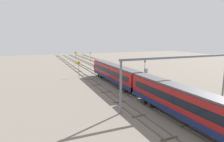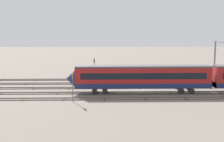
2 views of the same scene
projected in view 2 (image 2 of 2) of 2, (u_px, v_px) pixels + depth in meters
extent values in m
plane|color=slate|center=(140.00, 88.00, 65.19)|extent=(198.13, 198.13, 0.00)
cube|color=#59544C|center=(135.00, 79.00, 74.88)|extent=(182.13, 0.07, 0.16)
cube|color=#59544C|center=(136.00, 80.00, 73.46)|extent=(182.13, 0.07, 0.16)
cube|color=#473828|center=(201.00, 79.00, 74.49)|extent=(0.24, 2.40, 0.08)
cube|color=#473828|center=(168.00, 79.00, 74.33)|extent=(0.24, 2.40, 0.08)
cube|color=#473828|center=(135.00, 79.00, 74.17)|extent=(0.24, 2.40, 0.08)
cube|color=#473828|center=(102.00, 80.00, 74.01)|extent=(0.24, 2.40, 0.08)
cube|color=#473828|center=(69.00, 80.00, 73.86)|extent=(0.24, 2.40, 0.08)
cube|color=#473828|center=(35.00, 80.00, 73.70)|extent=(0.24, 2.40, 0.08)
cube|color=#473828|center=(2.00, 80.00, 73.54)|extent=(0.24, 2.40, 0.08)
cube|color=#59544C|center=(137.00, 83.00, 70.38)|extent=(182.13, 0.07, 0.16)
cube|color=#59544C|center=(138.00, 84.00, 68.96)|extent=(182.13, 0.07, 0.16)
cube|color=#473828|center=(203.00, 83.00, 69.98)|extent=(0.24, 2.40, 0.08)
cube|color=#473828|center=(159.00, 83.00, 69.78)|extent=(0.24, 2.40, 0.08)
cube|color=#473828|center=(115.00, 83.00, 69.58)|extent=(0.24, 2.40, 0.08)
cube|color=#473828|center=(71.00, 84.00, 69.38)|extent=(0.24, 2.40, 0.08)
cube|color=#473828|center=(26.00, 84.00, 69.18)|extent=(0.24, 2.40, 0.08)
cube|color=#59544C|center=(139.00, 87.00, 65.89)|extent=(182.13, 0.07, 0.16)
cube|color=#59544C|center=(140.00, 88.00, 64.47)|extent=(182.13, 0.07, 0.16)
cube|color=#473828|center=(209.00, 87.00, 65.48)|extent=(0.24, 2.40, 0.08)
cube|color=#473828|center=(175.00, 88.00, 65.33)|extent=(0.24, 2.40, 0.08)
cube|color=#473828|center=(140.00, 88.00, 65.18)|extent=(0.24, 2.40, 0.08)
cube|color=#473828|center=(105.00, 88.00, 65.04)|extent=(0.24, 2.40, 0.08)
cube|color=#473828|center=(69.00, 88.00, 64.89)|extent=(0.24, 2.40, 0.08)
cube|color=#473828|center=(34.00, 88.00, 64.74)|extent=(0.24, 2.40, 0.08)
cube|color=#59544C|center=(142.00, 92.00, 61.39)|extent=(182.13, 0.07, 0.16)
cube|color=#59544C|center=(143.00, 93.00, 59.97)|extent=(182.13, 0.07, 0.16)
cube|color=#473828|center=(170.00, 93.00, 60.80)|extent=(0.24, 2.40, 0.08)
cube|color=#473828|center=(114.00, 93.00, 60.58)|extent=(0.24, 2.40, 0.08)
cube|color=#473828|center=(57.00, 93.00, 60.36)|extent=(0.24, 2.40, 0.08)
cube|color=#473828|center=(0.00, 93.00, 60.13)|extent=(0.24, 2.40, 0.08)
cube|color=#59544C|center=(145.00, 97.00, 56.90)|extent=(182.13, 0.07, 0.16)
cube|color=#59544C|center=(146.00, 99.00, 55.48)|extent=(182.13, 0.07, 0.16)
cube|color=#473828|center=(186.00, 98.00, 56.34)|extent=(0.24, 2.40, 0.08)
cube|color=#473828|center=(145.00, 99.00, 56.19)|extent=(0.24, 2.40, 0.08)
cube|color=#473828|center=(105.00, 99.00, 56.05)|extent=(0.24, 2.40, 0.08)
cube|color=#473828|center=(64.00, 99.00, 55.90)|extent=(0.24, 2.40, 0.08)
cube|color=#473828|center=(23.00, 99.00, 55.75)|extent=(0.24, 2.40, 0.08)
cube|color=maroon|center=(143.00, 77.00, 60.27)|extent=(24.00, 2.90, 3.60)
cube|color=navy|center=(143.00, 85.00, 60.47)|extent=(24.00, 2.94, 0.90)
cube|color=#4C4C51|center=(143.00, 66.00, 59.97)|extent=(24.00, 2.50, 0.30)
cube|color=black|center=(142.00, 74.00, 61.64)|extent=(22.00, 0.04, 1.10)
cube|color=black|center=(144.00, 76.00, 58.76)|extent=(22.00, 0.04, 1.10)
cylinder|color=black|center=(190.00, 89.00, 60.79)|extent=(0.90, 2.70, 0.90)
cylinder|color=black|center=(180.00, 90.00, 60.75)|extent=(0.90, 2.70, 0.90)
cylinder|color=black|center=(105.00, 90.00, 60.46)|extent=(0.90, 2.70, 0.90)
cylinder|color=black|center=(95.00, 90.00, 60.42)|extent=(0.90, 2.70, 0.90)
cone|color=navy|center=(71.00, 79.00, 60.01)|extent=(1.60, 3.24, 3.24)
cylinder|color=slate|center=(215.00, 60.00, 76.63)|extent=(0.36, 0.36, 8.13)
cylinder|color=#4C4C51|center=(73.00, 87.00, 53.86)|extent=(0.12, 0.12, 4.70)
cylinder|color=yellow|center=(72.00, 76.00, 53.58)|extent=(0.05, 1.05, 1.05)
cube|color=black|center=(72.00, 76.00, 53.58)|extent=(0.02, 0.47, 0.12)
cylinder|color=#4C4C51|center=(94.00, 70.00, 75.43)|extent=(0.14, 0.14, 3.61)
cube|color=black|center=(94.00, 60.00, 75.09)|extent=(0.20, 0.32, 0.90)
sphere|color=yellow|center=(94.00, 60.00, 75.06)|extent=(0.20, 0.20, 0.20)
sphere|color=#262626|center=(94.00, 61.00, 75.12)|extent=(0.20, 0.20, 0.20)
cube|color=gray|center=(92.00, 74.00, 76.48)|extent=(1.06, 0.71, 1.51)
cube|color=#333333|center=(89.00, 74.00, 76.43)|extent=(0.02, 0.50, 0.24)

